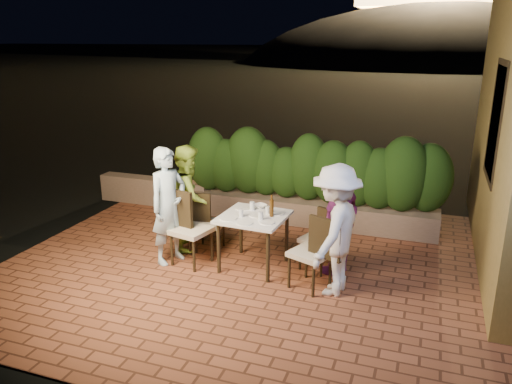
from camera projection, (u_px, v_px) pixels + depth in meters
The scene contains 30 objects.
ground at pixel (252, 280), 6.55m from camera, with size 400.00×400.00×0.00m, color black.
terrace_floor at pixel (264, 268), 7.02m from camera, with size 7.00×6.00×0.15m, color brown.
window_pane at pixel (498, 122), 6.40m from camera, with size 0.08×1.00×1.40m, color black.
window_frame at pixel (497, 122), 6.40m from camera, with size 0.06×1.15×1.55m, color black.
planter at pixel (309, 211), 8.49m from camera, with size 4.20×0.55×0.40m, color #7A624E.
hedge at pixel (311, 169), 8.27m from camera, with size 4.00×0.70×1.10m, color #1A370F, non-canonical shape.
parapet at pixel (155, 191), 9.44m from camera, with size 2.20×0.30×0.50m, color #7A624E.
hill at pixel (435, 97), 61.08m from camera, with size 52.00×40.00×22.00m, color black.
dining_table at pixel (254, 241), 6.80m from camera, with size 0.85×0.85×0.75m, color white, non-canonical shape.
plate_nw at pixel (228, 218), 6.56m from camera, with size 0.23×0.23×0.01m, color white.
plate_sw at pixel (243, 208), 6.95m from camera, with size 0.21×0.21×0.01m, color white.
plate_ne at pixel (267, 222), 6.42m from camera, with size 0.20×0.20×0.01m, color white.
plate_se at pixel (276, 213), 6.76m from camera, with size 0.24×0.24×0.01m, color white.
plate_centre at pixel (256, 215), 6.67m from camera, with size 0.20×0.20×0.01m, color white.
plate_front at pixel (245, 223), 6.41m from camera, with size 0.22×0.22×0.01m, color white.
glass_nw at pixel (241, 213), 6.62m from camera, with size 0.06×0.06×0.11m, color silver.
glass_sw at pixel (252, 206), 6.87m from camera, with size 0.07×0.07×0.12m, color silver.
glass_ne at pixel (261, 216), 6.50m from camera, with size 0.07×0.07×0.12m, color silver.
glass_se at pixel (268, 210), 6.73m from camera, with size 0.06×0.06×0.11m, color silver.
beer_bottle at pixel (272, 206), 6.61m from camera, with size 0.06×0.06×0.30m, color #44280B, non-canonical shape.
bowl at pixel (260, 206), 6.99m from camera, with size 0.18×0.18×0.05m, color white.
chair_left_front at pixel (191, 229), 6.86m from camera, with size 0.48×0.48×1.04m, color black, non-canonical shape.
chair_left_back at pixel (210, 222), 7.33m from camera, with size 0.40×0.40×0.87m, color black, non-canonical shape.
chair_right_front at pixel (310, 252), 6.20m from camera, with size 0.45×0.45×0.98m, color black, non-canonical shape.
chair_right_back at pixel (318, 238), 6.71m from camera, with size 0.42×0.42×0.90m, color black, non-canonical shape.
diner_blue at pixel (169, 206), 6.85m from camera, with size 0.60×0.39×1.64m, color silver.
diner_green at pixel (189, 197), 7.36m from camera, with size 0.76×0.59×1.56m, color #ADD743.
diner_white at pixel (335, 230), 5.99m from camera, with size 1.05×0.61×1.63m, color silver.
diner_purple at pixel (340, 220), 6.53m from camera, with size 0.87×0.36×1.49m, color #7E2A7C.
parapet_lamp at pixel (179, 177), 9.17m from camera, with size 0.10×0.10×0.14m, color orange.
Camera 1 is at (2.03, -5.55, 3.04)m, focal length 35.00 mm.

